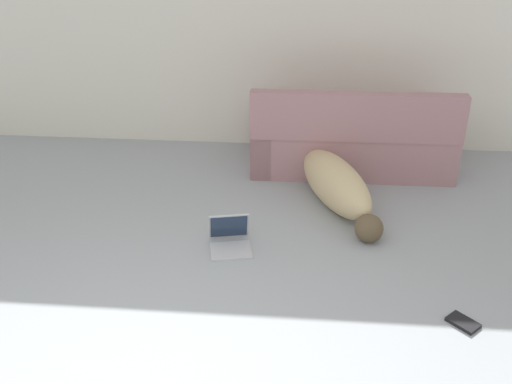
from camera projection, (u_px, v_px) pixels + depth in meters
name	position (u px, v px, depth m)	size (l,w,h in m)	color
wall_back	(223.00, 24.00, 5.83)	(7.88, 0.06, 2.58)	silver
couch	(351.00, 142.00, 5.66)	(1.96, 0.89, 0.88)	#A3757A
dog	(337.00, 185.00, 4.96)	(0.79, 1.56, 0.42)	tan
laptop_open	(230.00, 236.00, 4.44)	(0.38, 0.40, 0.25)	#B7B7BC
book_black	(463.00, 322.00, 3.64)	(0.22, 0.22, 0.02)	black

